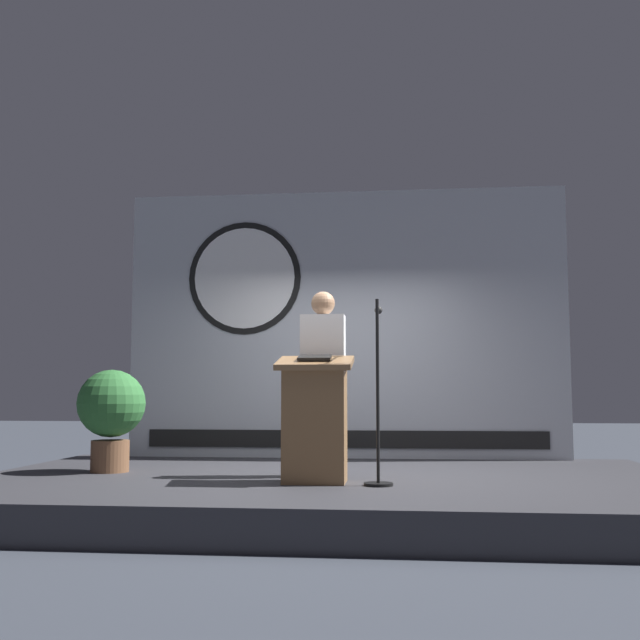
# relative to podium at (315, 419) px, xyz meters

# --- Properties ---
(ground_plane) EXTENTS (40.00, 40.00, 0.00)m
(ground_plane) POSITION_rel_podium_xyz_m (0.07, 0.56, -0.83)
(ground_plane) COLOR #383D47
(stage_platform) EXTENTS (6.40, 4.00, 0.30)m
(stage_platform) POSITION_rel_podium_xyz_m (0.07, 0.56, -0.68)
(stage_platform) COLOR #333338
(stage_platform) RESTS_ON ground
(banner_display) EXTENTS (5.13, 0.12, 3.13)m
(banner_display) POSITION_rel_podium_xyz_m (0.03, 2.41, 1.04)
(banner_display) COLOR #B2B7C1
(banner_display) RESTS_ON stage_platform
(podium) EXTENTS (0.64, 0.50, 1.08)m
(podium) POSITION_rel_podium_xyz_m (0.00, 0.00, 0.00)
(podium) COLOR olive
(podium) RESTS_ON stage_platform
(speaker_person) EXTENTS (0.40, 0.26, 1.68)m
(speaker_person) POSITION_rel_podium_xyz_m (0.02, 0.48, 0.33)
(speaker_person) COLOR black
(speaker_person) RESTS_ON stage_platform
(microphone_stand) EXTENTS (0.24, 0.55, 1.53)m
(microphone_stand) POSITION_rel_podium_xyz_m (0.54, -0.10, 0.01)
(microphone_stand) COLOR black
(microphone_stand) RESTS_ON stage_platform
(potted_plant) EXTENTS (0.65, 0.65, 0.97)m
(potted_plant) POSITION_rel_podium_xyz_m (-2.04, 0.64, 0.06)
(potted_plant) COLOR brown
(potted_plant) RESTS_ON stage_platform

